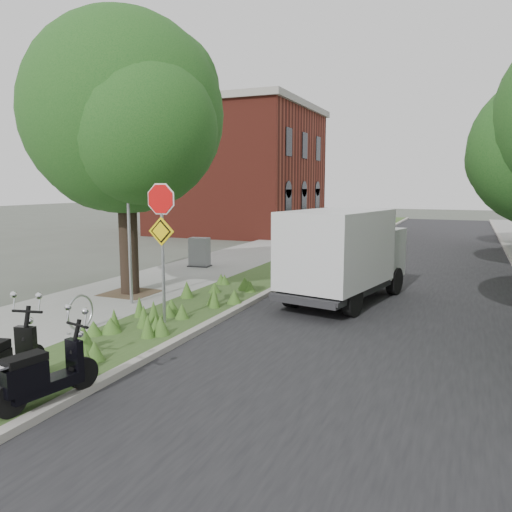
% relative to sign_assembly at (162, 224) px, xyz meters
% --- Properties ---
extents(ground, '(120.00, 120.00, 0.00)m').
position_rel_sign_assembly_xyz_m(ground, '(1.40, -0.58, -2.33)').
color(ground, '#4C5147').
rests_on(ground, ground).
extents(sidewalk_near, '(3.50, 60.00, 0.12)m').
position_rel_sign_assembly_xyz_m(sidewalk_near, '(-2.85, 9.42, -2.27)').
color(sidewalk_near, gray).
rests_on(sidewalk_near, ground).
extents(verge, '(2.00, 60.00, 0.12)m').
position_rel_sign_assembly_xyz_m(verge, '(-0.10, 9.42, -2.27)').
color(verge, '#2F4A1F').
rests_on(verge, ground).
extents(kerb_near, '(0.20, 60.00, 0.13)m').
position_rel_sign_assembly_xyz_m(kerb_near, '(0.90, 9.42, -2.26)').
color(kerb_near, '#9E9991').
rests_on(kerb_near, ground).
extents(road, '(7.00, 60.00, 0.01)m').
position_rel_sign_assembly_xyz_m(road, '(4.40, 9.42, -2.32)').
color(road, black).
rests_on(road, ground).
extents(street_tree_main, '(6.21, 5.54, 7.66)m').
position_rel_sign_assembly_xyz_m(street_tree_main, '(-2.68, 2.28, 2.48)').
color(street_tree_main, black).
rests_on(street_tree_main, ground).
extents(bare_post, '(0.08, 0.08, 4.00)m').
position_rel_sign_assembly_xyz_m(bare_post, '(-1.80, 1.22, -0.21)').
color(bare_post, '#A5A8AD').
rests_on(bare_post, ground).
extents(bike_hoop, '(0.06, 0.78, 0.77)m').
position_rel_sign_assembly_xyz_m(bike_hoop, '(-1.30, -1.18, -1.83)').
color(bike_hoop, '#A5A8AD').
rests_on(bike_hoop, ground).
extents(sign_assembly, '(0.94, 0.08, 3.22)m').
position_rel_sign_assembly_xyz_m(sign_assembly, '(0.00, 0.00, 0.00)').
color(sign_assembly, '#A5A8AD').
rests_on(sign_assembly, ground).
extents(brick_building, '(9.40, 10.40, 8.30)m').
position_rel_sign_assembly_xyz_m(brick_building, '(-8.10, 21.42, 1.88)').
color(brick_building, maroon).
rests_on(brick_building, ground).
extents(scooter_far, '(0.55, 1.62, 0.78)m').
position_rel_sign_assembly_xyz_m(scooter_far, '(0.76, -4.30, -1.83)').
color(scooter_far, black).
rests_on(scooter_far, ground).
extents(box_truck, '(2.74, 5.01, 2.14)m').
position_rel_sign_assembly_xyz_m(box_truck, '(3.10, 4.00, -0.93)').
color(box_truck, '#262628').
rests_on(box_truck, ground).
extents(utility_cabinet, '(0.86, 0.62, 1.08)m').
position_rel_sign_assembly_xyz_m(utility_cabinet, '(-3.11, 7.10, -1.69)').
color(utility_cabinet, '#262628').
rests_on(utility_cabinet, ground).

